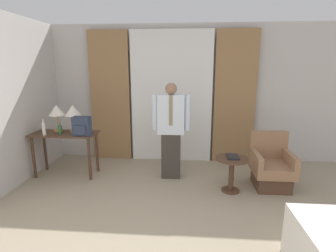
# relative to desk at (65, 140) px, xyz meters

# --- Properties ---
(wall_back) EXTENTS (10.00, 0.06, 2.70)m
(wall_back) POSITION_rel_desk_xyz_m (1.80, 1.06, 0.72)
(wall_back) COLOR beige
(wall_back) RESTS_ON ground_plane
(curtain_sheer_center) EXTENTS (1.60, 0.06, 2.58)m
(curtain_sheer_center) POSITION_rel_desk_xyz_m (1.80, 0.93, 0.66)
(curtain_sheer_center) COLOR white
(curtain_sheer_center) RESTS_ON ground_plane
(curtain_drape_left) EXTENTS (0.80, 0.06, 2.58)m
(curtain_drape_left) POSITION_rel_desk_xyz_m (0.56, 0.93, 0.66)
(curtain_drape_left) COLOR #997047
(curtain_drape_left) RESTS_ON ground_plane
(curtain_drape_right) EXTENTS (0.80, 0.06, 2.58)m
(curtain_drape_right) POSITION_rel_desk_xyz_m (3.04, 0.93, 0.66)
(curtain_drape_right) COLOR #997047
(curtain_drape_right) RESTS_ON ground_plane
(desk) EXTENTS (1.10, 0.49, 0.77)m
(desk) POSITION_rel_desk_xyz_m (0.00, 0.00, 0.00)
(desk) COLOR #4C3323
(desk) RESTS_ON ground_plane
(table_lamp_left) EXTENTS (0.28, 0.28, 0.47)m
(table_lamp_left) POSITION_rel_desk_xyz_m (-0.15, 0.09, 0.49)
(table_lamp_left) COLOR tan
(table_lamp_left) RESTS_ON desk
(table_lamp_right) EXTENTS (0.28, 0.28, 0.47)m
(table_lamp_right) POSITION_rel_desk_xyz_m (0.15, 0.09, 0.49)
(table_lamp_right) COLOR tan
(table_lamp_right) RESTS_ON desk
(bottle_near_edge) EXTENTS (0.07, 0.07, 0.18)m
(bottle_near_edge) POSITION_rel_desk_xyz_m (-0.03, -0.07, 0.21)
(bottle_near_edge) COLOR #336638
(bottle_near_edge) RESTS_ON desk
(bottle_by_lamp) EXTENTS (0.06, 0.06, 0.27)m
(bottle_by_lamp) POSITION_rel_desk_xyz_m (-0.26, -0.17, 0.25)
(bottle_by_lamp) COLOR silver
(bottle_by_lamp) RESTS_ON desk
(backpack) EXTENTS (0.28, 0.20, 0.32)m
(backpack) POSITION_rel_desk_xyz_m (0.38, -0.14, 0.29)
(backpack) COLOR #2D384C
(backpack) RESTS_ON desk
(person) EXTENTS (0.64, 0.21, 1.64)m
(person) POSITION_rel_desk_xyz_m (1.86, 0.03, 0.25)
(person) COLOR #38332D
(person) RESTS_ON ground_plane
(armchair) EXTENTS (0.60, 0.64, 0.86)m
(armchair) POSITION_rel_desk_xyz_m (3.47, -0.19, -0.32)
(armchair) COLOR #4C3323
(armchair) RESTS_ON ground_plane
(side_table) EXTENTS (0.50, 0.50, 0.54)m
(side_table) POSITION_rel_desk_xyz_m (2.82, -0.42, -0.27)
(side_table) COLOR #4C3323
(side_table) RESTS_ON ground_plane
(book) EXTENTS (0.17, 0.23, 0.03)m
(book) POSITION_rel_desk_xyz_m (2.82, -0.41, -0.08)
(book) COLOR black
(book) RESTS_ON side_table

